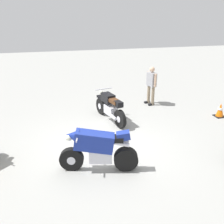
{
  "coord_description": "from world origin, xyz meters",
  "views": [
    {
      "loc": [
        1.39,
        6.55,
        3.71
      ],
      "look_at": [
        -0.47,
        -0.7,
        0.75
      ],
      "focal_mm": 40.82,
      "sensor_mm": 36.0,
      "label": 1
    }
  ],
  "objects_px": {
    "person_in_gray_shirt": "(151,83)",
    "traffic_cone": "(220,110)",
    "motorcycle_blue_sportbike": "(98,149)",
    "motorcycle_black_cruiser": "(110,107)"
  },
  "relations": [
    {
      "from": "motorcycle_blue_sportbike",
      "to": "motorcycle_black_cruiser",
      "type": "xyz_separation_m",
      "value": [
        -1.03,
        -2.95,
        -0.07
      ]
    },
    {
      "from": "motorcycle_black_cruiser",
      "to": "traffic_cone",
      "type": "distance_m",
      "value": 4.17
    },
    {
      "from": "person_in_gray_shirt",
      "to": "traffic_cone",
      "type": "relative_size",
      "value": 3.04
    },
    {
      "from": "motorcycle_black_cruiser",
      "to": "traffic_cone",
      "type": "xyz_separation_m",
      "value": [
        -4.11,
        0.68,
        -0.26
      ]
    },
    {
      "from": "person_in_gray_shirt",
      "to": "traffic_cone",
      "type": "xyz_separation_m",
      "value": [
        -2.0,
        1.98,
        -0.65
      ]
    },
    {
      "from": "motorcycle_blue_sportbike",
      "to": "person_in_gray_shirt",
      "type": "relative_size",
      "value": 1.2
    },
    {
      "from": "motorcycle_blue_sportbike",
      "to": "traffic_cone",
      "type": "distance_m",
      "value": 5.63
    },
    {
      "from": "motorcycle_blue_sportbike",
      "to": "traffic_cone",
      "type": "bearing_deg",
      "value": -142.04
    },
    {
      "from": "motorcycle_black_cruiser",
      "to": "person_in_gray_shirt",
      "type": "relative_size",
      "value": 1.27
    },
    {
      "from": "motorcycle_black_cruiser",
      "to": "person_in_gray_shirt",
      "type": "xyz_separation_m",
      "value": [
        -2.11,
        -1.3,
        0.39
      ]
    }
  ]
}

